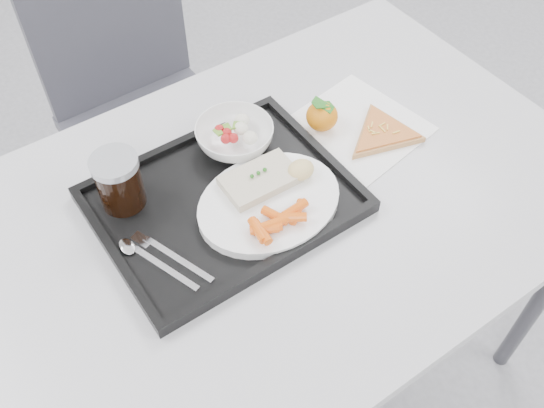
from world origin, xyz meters
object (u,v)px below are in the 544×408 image
table (279,220)px  salad_bowl (235,136)px  tray (223,201)px  dinner_plate (269,203)px  pizza_slice (383,133)px  cola_glass (119,181)px  chair (138,93)px  tangerine (322,116)px

table → salad_bowl: (-0.00, 0.15, 0.11)m
tray → dinner_plate: bearing=-46.1°
pizza_slice → cola_glass: bearing=165.5°
chair → cola_glass: size_ratio=8.61×
dinner_plate → salad_bowl: size_ratio=1.78×
dinner_plate → tangerine: (0.21, 0.12, 0.01)m
table → cola_glass: size_ratio=11.11×
tray → cola_glass: bearing=146.7°
salad_bowl → tangerine: (0.18, -0.05, -0.00)m
tray → dinner_plate: size_ratio=1.67×
pizza_slice → tray: bearing=174.7°
tray → tangerine: (0.27, 0.06, 0.03)m
salad_bowl → cola_glass: 0.24m
table → cola_glass: 0.31m
tangerine → chair: bearing=107.5°
cola_glass → chair: bearing=64.8°
pizza_slice → tangerine: bearing=134.2°
chair → table: bearing=-90.1°
tray → salad_bowl: bearing=48.6°
tray → dinner_plate: (0.06, -0.06, 0.02)m
table → pizza_slice: size_ratio=5.44×
chair → tray: chair is taller
pizza_slice → table: bearing=-177.2°
tray → chair: bearing=81.3°
pizza_slice → salad_bowl: bearing=152.4°
dinner_plate → pizza_slice: 0.30m
chair → tray: bearing=-98.7°
tray → salad_bowl: 0.14m
tangerine → pizza_slice: tangerine is taller
tray → pizza_slice: tray is taller
chair → salad_bowl: 0.57m
salad_bowl → cola_glass: size_ratio=1.41×
chair → tray: (-0.09, -0.62, 0.22)m
table → tangerine: bearing=30.1°
table → tray: size_ratio=2.67×
salad_bowl → dinner_plate: bearing=-101.3°
dinner_plate → tangerine: size_ratio=3.99×
chair → cola_glass: 0.64m
dinner_plate → chair: bearing=87.1°
table → dinner_plate: (-0.03, -0.02, 0.09)m
cola_glass → tray: bearing=-33.3°
tangerine → salad_bowl: bearing=164.7°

